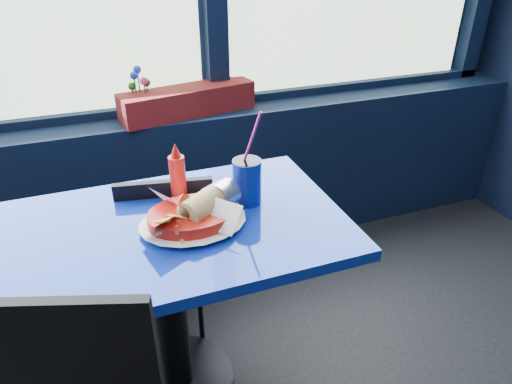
% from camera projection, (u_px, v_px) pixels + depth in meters
% --- Properties ---
extents(window_sill, '(5.00, 0.26, 0.80)m').
position_uv_depth(window_sill, '(75.00, 205.00, 2.25)').
color(window_sill, black).
rests_on(window_sill, ground).
extents(near_table, '(1.20, 0.70, 0.75)m').
position_uv_depth(near_table, '(165.00, 272.00, 1.54)').
color(near_table, black).
rests_on(near_table, ground).
extents(chair_near_back, '(0.43, 0.43, 0.81)m').
position_uv_depth(chair_near_back, '(162.00, 246.00, 1.85)').
color(chair_near_back, black).
rests_on(chair_near_back, ground).
extents(planter_box, '(0.67, 0.28, 0.13)m').
position_uv_depth(planter_box, '(188.00, 101.00, 2.19)').
color(planter_box, maroon).
rests_on(planter_box, window_sill).
extents(flower_vase, '(0.13, 0.13, 0.25)m').
position_uv_depth(flower_vase, '(142.00, 104.00, 2.12)').
color(flower_vase, silver).
rests_on(flower_vase, window_sill).
extents(food_basket, '(0.34, 0.33, 0.11)m').
position_uv_depth(food_basket, '(195.00, 214.00, 1.45)').
color(food_basket, '#B9150C').
rests_on(food_basket, near_table).
extents(ketchup_bottle, '(0.06, 0.06, 0.21)m').
position_uv_depth(ketchup_bottle, '(178.00, 174.00, 1.57)').
color(ketchup_bottle, '#B9150C').
rests_on(ketchup_bottle, near_table).
extents(soda_cup, '(0.10, 0.10, 0.33)m').
position_uv_depth(soda_cup, '(247.00, 180.00, 1.55)').
color(soda_cup, navy).
rests_on(soda_cup, near_table).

